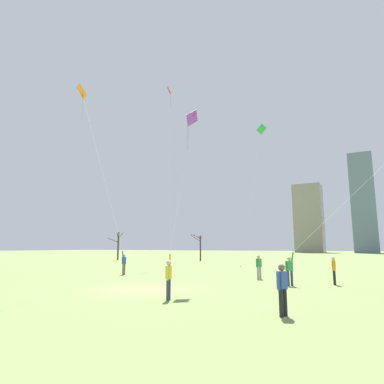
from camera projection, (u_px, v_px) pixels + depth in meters
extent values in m
plane|color=#7A934C|center=(138.00, 289.00, 17.41)|extent=(400.00, 400.00, 0.00)
cylinder|color=#726656|center=(124.00, 269.00, 26.45)|extent=(0.14, 0.14, 0.85)
cylinder|color=#726656|center=(123.00, 270.00, 26.25)|extent=(0.14, 0.14, 0.85)
cube|color=#2D4CA5|center=(124.00, 260.00, 26.46)|extent=(0.25, 0.37, 0.54)
sphere|color=tan|center=(124.00, 255.00, 26.53)|extent=(0.22, 0.22, 0.22)
cylinder|color=#2D4CA5|center=(125.00, 261.00, 26.65)|extent=(0.09, 0.09, 0.55)
cylinder|color=#2D4CA5|center=(123.00, 254.00, 26.34)|extent=(0.12, 0.21, 0.56)
cube|color=orange|center=(81.00, 91.00, 18.75)|extent=(0.20, 1.00, 0.99)
cylinder|color=black|center=(81.00, 91.00, 18.75)|extent=(0.20, 0.10, 0.64)
cylinder|color=orange|center=(82.00, 109.00, 18.57)|extent=(0.02, 0.02, 1.39)
cylinder|color=silver|center=(106.00, 185.00, 22.57)|extent=(3.67, 8.52, 8.99)
cylinder|color=#33384C|center=(288.00, 278.00, 18.81)|extent=(0.14, 0.14, 0.85)
cylinder|color=#33384C|center=(292.00, 278.00, 18.86)|extent=(0.14, 0.14, 0.85)
cube|color=#338C4C|center=(289.00, 266.00, 18.95)|extent=(0.39, 0.37, 0.54)
sphere|color=tan|center=(289.00, 259.00, 19.01)|extent=(0.22, 0.22, 0.22)
cylinder|color=#338C4C|center=(286.00, 266.00, 18.90)|extent=(0.09, 0.09, 0.55)
cylinder|color=#338C4C|center=(292.00, 257.00, 19.07)|extent=(0.21, 0.20, 0.56)
cylinder|color=silver|center=(383.00, 166.00, 21.39)|extent=(10.20, 8.57, 10.91)
cylinder|color=#33384C|center=(168.00, 290.00, 13.69)|extent=(0.14, 0.14, 0.85)
cylinder|color=#33384C|center=(169.00, 289.00, 13.90)|extent=(0.14, 0.14, 0.85)
cube|color=yellow|center=(169.00, 272.00, 13.91)|extent=(0.30, 0.39, 0.54)
sphere|color=beige|center=(169.00, 263.00, 13.97)|extent=(0.22, 0.22, 0.22)
cylinder|color=yellow|center=(168.00, 274.00, 13.70)|extent=(0.09, 0.09, 0.55)
cylinder|color=yellow|center=(170.00, 261.00, 14.19)|extent=(0.15, 0.22, 0.56)
cube|color=purple|center=(192.00, 118.00, 21.29)|extent=(0.53, 1.24, 1.14)
cylinder|color=black|center=(192.00, 118.00, 21.29)|extent=(0.45, 0.16, 0.69)
cylinder|color=purple|center=(188.00, 137.00, 21.13)|extent=(0.02, 0.02, 1.72)
cylinder|color=silver|center=(183.00, 173.00, 17.76)|extent=(1.86, 5.54, 8.47)
cylinder|color=black|center=(285.00, 302.00, 10.62)|extent=(0.14, 0.14, 0.85)
cylinder|color=black|center=(281.00, 303.00, 10.47)|extent=(0.14, 0.14, 0.85)
cube|color=#2D4CA5|center=(282.00, 280.00, 10.65)|extent=(0.30, 0.39, 0.54)
sphere|color=brown|center=(282.00, 267.00, 10.72)|extent=(0.22, 0.22, 0.22)
cylinder|color=#2D4CA5|center=(286.00, 281.00, 10.79)|extent=(0.09, 0.09, 0.55)
cylinder|color=#2D4CA5|center=(279.00, 281.00, 10.51)|extent=(0.09, 0.09, 0.55)
cylinder|color=black|center=(335.00, 278.00, 19.26)|extent=(0.14, 0.14, 0.85)
cylinder|color=black|center=(334.00, 277.00, 19.47)|extent=(0.14, 0.14, 0.85)
cube|color=orange|center=(334.00, 265.00, 19.48)|extent=(0.25, 0.37, 0.54)
sphere|color=beige|center=(333.00, 258.00, 19.54)|extent=(0.22, 0.22, 0.22)
cylinder|color=orange|center=(334.00, 266.00, 19.28)|extent=(0.09, 0.09, 0.55)
cylinder|color=orange|center=(333.00, 266.00, 19.67)|extent=(0.09, 0.09, 0.55)
cylinder|color=gray|center=(258.00, 273.00, 22.80)|extent=(0.14, 0.14, 0.85)
cylinder|color=gray|center=(260.00, 273.00, 22.92)|extent=(0.14, 0.14, 0.85)
cube|color=#338C4C|center=(259.00, 262.00, 22.97)|extent=(0.34, 0.39, 0.54)
sphere|color=tan|center=(259.00, 257.00, 23.04)|extent=(0.22, 0.22, 0.22)
cylinder|color=#338C4C|center=(257.00, 263.00, 22.86)|extent=(0.09, 0.09, 0.55)
cylinder|color=#338C4C|center=(261.00, 263.00, 23.08)|extent=(0.09, 0.09, 0.55)
cube|color=green|center=(261.00, 129.00, 39.40)|extent=(1.31, 0.34, 1.27)
cylinder|color=black|center=(261.00, 129.00, 39.40)|extent=(0.10, 0.30, 0.81)
cylinder|color=silver|center=(251.00, 196.00, 38.40)|extent=(2.73, 0.75, 15.91)
cylinder|color=#3F3833|center=(241.00, 266.00, 37.39)|extent=(0.10, 0.10, 0.08)
cube|color=red|center=(169.00, 90.00, 45.80)|extent=(0.36, 1.32, 1.27)
cylinder|color=black|center=(169.00, 90.00, 45.80)|extent=(0.34, 0.19, 0.81)
cylinder|color=red|center=(170.00, 100.00, 45.57)|extent=(0.02, 0.02, 1.84)
cylinder|color=silver|center=(170.00, 179.00, 47.72)|extent=(3.66, 6.91, 23.43)
cylinder|color=#3F3833|center=(171.00, 262.00, 49.65)|extent=(0.10, 0.10, 0.08)
cylinder|color=#423326|center=(118.00, 246.00, 57.92)|extent=(0.28, 0.28, 4.77)
cylinder|color=#423326|center=(119.00, 241.00, 58.72)|extent=(0.94, 1.19, 0.61)
cylinder|color=#423326|center=(121.00, 235.00, 57.84)|extent=(1.26, 0.32, 0.98)
cylinder|color=#423326|center=(118.00, 236.00, 58.84)|extent=(1.22, 1.03, 1.38)
cylinder|color=#423326|center=(113.00, 240.00, 58.37)|extent=(2.09, 0.55, 0.80)
cylinder|color=#423326|center=(200.00, 248.00, 54.83)|extent=(0.25, 0.25, 4.06)
cylinder|color=#423326|center=(196.00, 236.00, 55.64)|extent=(1.89, 0.21, 0.66)
cylinder|color=#423326|center=(196.00, 238.00, 54.89)|extent=(1.25, 1.16, 1.02)
cylinder|color=#423326|center=(197.00, 237.00, 55.48)|extent=(1.30, 0.22, 0.76)
cylinder|color=#423326|center=(201.00, 238.00, 55.69)|extent=(0.35, 1.28, 0.82)
cube|color=gray|center=(309.00, 218.00, 142.30)|extent=(11.23, 10.79, 28.66)
cube|color=slate|center=(363.00, 203.00, 129.66)|extent=(8.55, 9.97, 38.46)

